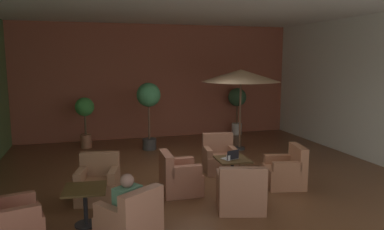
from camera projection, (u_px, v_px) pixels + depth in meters
name	position (u px, v px, depth m)	size (l,w,h in m)	color
ground_plane	(198.00, 176.00, 8.62)	(9.58, 9.24, 0.02)	brown
wall_back_brick	(158.00, 82.00, 12.67)	(9.58, 0.08, 3.85)	#984D37
wall_right_plain	(371.00, 89.00, 9.64)	(0.08, 9.24, 3.85)	silver
ceiling_slab	(198.00, 4.00, 8.03)	(9.58, 9.24, 0.06)	silver
cafe_table_front_left	(232.00, 166.00, 7.75)	(0.69, 0.69, 0.63)	black
armchair_front_left_north	(240.00, 193.00, 6.63)	(0.99, 0.96, 0.86)	#8E5C43
armchair_front_left_east	(286.00, 172.00, 7.87)	(0.90, 0.88, 0.89)	#9C6243
armchair_front_left_south	(220.00, 158.00, 8.91)	(0.83, 0.80, 0.90)	#915E46
armchair_front_left_west	(179.00, 178.00, 7.48)	(0.78, 0.76, 0.85)	#9A5B44
cafe_table_front_right	(85.00, 197.00, 5.99)	(0.73, 0.73, 0.63)	black
armchair_front_right_north	(130.00, 225.00, 5.33)	(1.02, 1.03, 0.91)	#945F47
armchair_front_right_east	(98.00, 184.00, 7.10)	(0.90, 0.89, 0.89)	#996748
armchair_front_right_south	(11.00, 221.00, 5.48)	(0.91, 0.90, 0.87)	#9D5B45
patio_umbrella_tall_red	(241.00, 76.00, 10.77)	(2.30, 2.30, 2.39)	#2D2D2D
potted_tree_left_corner	(85.00, 114.00, 11.16)	(0.57, 0.57, 1.55)	#A16245
potted_tree_mid_left	(237.00, 102.00, 13.12)	(0.65, 0.65, 1.67)	beige
potted_tree_mid_right	(149.00, 102.00, 10.90)	(0.71, 0.71, 2.01)	#3B3837
patron_blue_shirt	(127.00, 198.00, 5.30)	(0.45, 0.41, 0.65)	#4B7356
iced_drink_cup	(228.00, 158.00, 7.59)	(0.08, 0.08, 0.11)	silver
open_laptop	(231.00, 157.00, 7.69)	(0.37, 0.32, 0.20)	#9EA0A5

